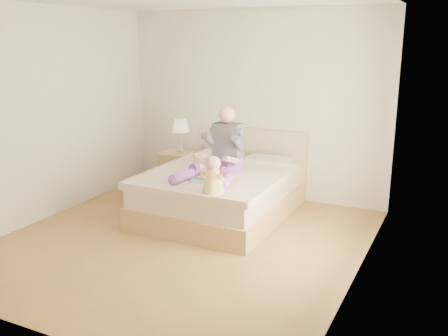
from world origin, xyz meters
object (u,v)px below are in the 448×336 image
at_px(adult, 222,154).
at_px(baby, 214,178).
at_px(tray, 211,178).
at_px(nightstand, 179,171).
at_px(bed, 223,190).

bearing_deg(adult, baby, -71.21).
bearing_deg(adult, tray, -86.94).
relative_size(nightstand, adult, 0.57).
xyz_separation_m(nightstand, baby, (1.44, -1.61, 0.48)).
bearing_deg(baby, bed, 117.40).
xyz_separation_m(bed, nightstand, (-1.08, 0.66, -0.02)).
distance_m(nightstand, baby, 2.21).
bearing_deg(nightstand, adult, -38.75).
bearing_deg(nightstand, baby, -50.32).
xyz_separation_m(adult, baby, (0.27, -0.74, -0.09)).
bearing_deg(tray, bed, 89.52).
bearing_deg(tray, nightstand, 122.68).
xyz_separation_m(bed, tray, (0.11, -0.55, 0.32)).
bearing_deg(nightstand, bed, -33.43).
relative_size(bed, baby, 5.21).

